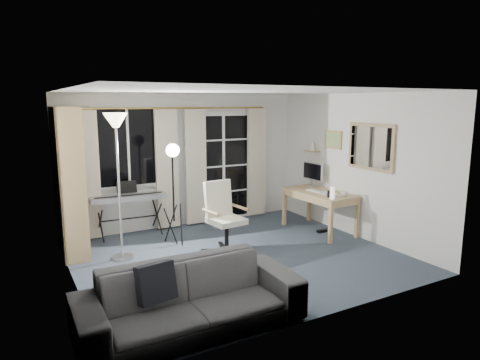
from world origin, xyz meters
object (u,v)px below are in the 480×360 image
object	(u,v)px
office_chair	(222,211)
sofa	(191,288)
studio_light	(173,162)
mug	(344,193)
keyboard_piano	(128,198)
desk	(319,197)
monitor	(313,172)
bookshelf	(67,186)
torchiere_lamp	(117,143)

from	to	relation	value
office_chair	sofa	bearing A→B (deg)	-131.46
studio_light	mug	xyz separation A→B (m)	(2.60, -1.03, -0.57)
sofa	keyboard_piano	bearing A→B (deg)	86.38
mug	keyboard_piano	bearing A→B (deg)	150.85
desk	monitor	world-z (taller)	monitor
bookshelf	torchiere_lamp	size ratio (longest dim) A/B	1.04
desk	monitor	bearing A→B (deg)	64.94
mug	sofa	bearing A→B (deg)	-155.95
torchiere_lamp	keyboard_piano	bearing A→B (deg)	68.92
monitor	mug	world-z (taller)	monitor
monitor	mug	size ratio (longest dim) A/B	4.40
studio_light	monitor	bearing A→B (deg)	15.29
keyboard_piano	studio_light	xyz separation A→B (m)	(0.53, -0.72, 0.67)
desk	torchiere_lamp	bearing A→B (deg)	173.26
mug	sofa	size ratio (longest dim) A/B	0.05
office_chair	sofa	distance (m)	2.30
mug	torchiere_lamp	bearing A→B (deg)	166.87
keyboard_piano	desk	size ratio (longest dim) A/B	0.93
studio_light	desk	bearing A→B (deg)	5.01
desk	sofa	distance (m)	3.83
keyboard_piano	sofa	size ratio (longest dim) A/B	0.55
office_chair	mug	world-z (taller)	office_chair
keyboard_piano	office_chair	world-z (taller)	office_chair
torchiere_lamp	office_chair	bearing A→B (deg)	-16.75
office_chair	monitor	distance (m)	2.27
bookshelf	studio_light	xyz separation A→B (m)	(1.51, -0.36, 0.30)
office_chair	keyboard_piano	bearing A→B (deg)	120.82
torchiere_lamp	sofa	size ratio (longest dim) A/B	0.94
keyboard_piano	monitor	world-z (taller)	monitor
studio_light	bookshelf	bearing A→B (deg)	-176.61
bookshelf	sofa	size ratio (longest dim) A/B	0.97
torchiere_lamp	keyboard_piano	world-z (taller)	torchiere_lamp
torchiere_lamp	desk	xyz separation A→B (m)	(3.39, -0.31, -1.07)
office_chair	studio_light	bearing A→B (deg)	122.28
keyboard_piano	mug	bearing A→B (deg)	-26.63
studio_light	mug	distance (m)	2.85
bookshelf	torchiere_lamp	world-z (taller)	bookshelf
studio_light	monitor	xyz separation A→B (m)	(2.69, -0.08, -0.36)
sofa	mug	bearing A→B (deg)	24.62
bookshelf	office_chair	size ratio (longest dim) A/B	2.02
torchiere_lamp	sofa	world-z (taller)	torchiere_lamp
office_chair	desk	xyz separation A→B (m)	(1.97, 0.11, -0.02)
torchiere_lamp	desk	distance (m)	3.57
studio_light	mug	bearing A→B (deg)	-4.65
keyboard_piano	sofa	world-z (taller)	keyboard_piano
keyboard_piano	monitor	bearing A→B (deg)	-11.31
office_chair	monitor	world-z (taller)	monitor
torchiere_lamp	mug	distance (m)	3.70
bookshelf	studio_light	bearing A→B (deg)	-12.24
office_chair	monitor	size ratio (longest dim) A/B	2.12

